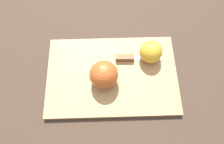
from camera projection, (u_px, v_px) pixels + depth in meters
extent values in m
plane|color=#38281E|center=(112.00, 76.00, 0.74)|extent=(4.00, 4.00, 0.00)
cube|color=#A37A4C|center=(112.00, 75.00, 0.73)|extent=(0.46, 0.32, 0.02)
sphere|color=#AD4C1E|center=(104.00, 75.00, 0.67)|extent=(0.09, 0.09, 0.09)
cylinder|color=#EFE5C6|center=(102.00, 77.00, 0.67)|extent=(0.06, 0.06, 0.08)
sphere|color=gold|center=(151.00, 52.00, 0.72)|extent=(0.07, 0.07, 0.07)
cylinder|color=#EFE5C6|center=(151.00, 50.00, 0.72)|extent=(0.07, 0.02, 0.07)
cube|color=silver|center=(148.00, 59.00, 0.75)|extent=(0.10, 0.03, 0.00)
cube|color=brown|center=(125.00, 58.00, 0.74)|extent=(0.06, 0.03, 0.02)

